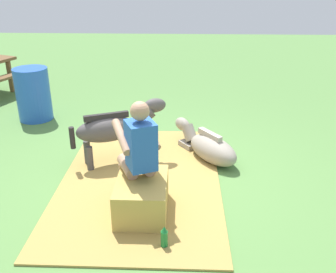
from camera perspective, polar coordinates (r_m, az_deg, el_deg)
The scene contains 8 objects.
ground_plane at distance 5.04m, azimuth -1.67°, elevation -6.11°, with size 24.00×24.00×0.00m, color #568442.
hay_patch at distance 4.97m, azimuth -4.10°, elevation -6.46°, with size 3.18×2.01×0.02m, color #AD8C47.
hay_bale at distance 4.25m, azimuth -3.91°, elevation -9.05°, with size 0.76×0.55×0.42m, color tan.
person_seated at distance 4.14m, azimuth -4.50°, elevation -2.12°, with size 0.72×0.58×1.30m.
pony_standing at distance 5.22m, azimuth -8.12°, elevation 1.19°, with size 0.71×1.27×0.88m.
pony_lying at distance 5.46m, azimuth 6.07°, elevation -1.51°, with size 1.24×1.01×0.42m.
soda_bottle at distance 3.83m, azimuth -0.56°, elevation -14.87°, with size 0.07×0.07×0.25m.
water_barrel at distance 7.22m, azimuth -19.50°, elevation 5.99°, with size 0.59×0.59×0.93m, color blue.
Camera 1 is at (-4.35, -0.32, 2.51)m, focal length 40.76 mm.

